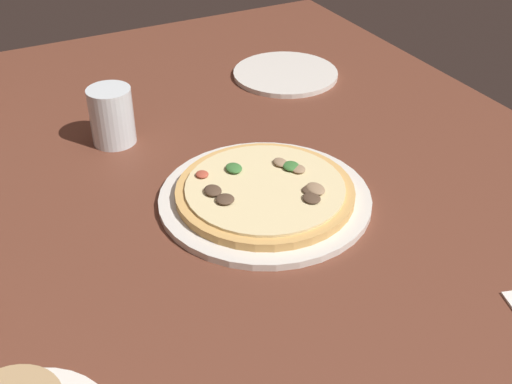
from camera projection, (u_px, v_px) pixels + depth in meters
dining_table at (247, 231)px, 87.41cm from camera, size 150.00×110.00×4.00cm
pizza_main at (265, 194)px, 89.08cm from camera, size 29.23×29.23×3.40cm
water_glass at (112, 119)px, 101.25cm from camera, size 6.83×6.83×9.08cm
side_plate at (285, 74)px, 123.94cm from camera, size 19.90×19.90×0.90cm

